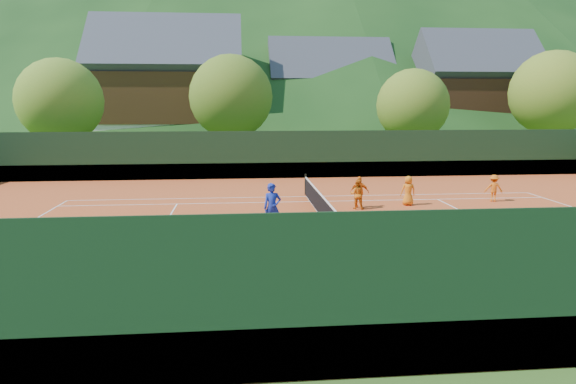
{
  "coord_description": "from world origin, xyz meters",
  "views": [
    {
      "loc": [
        -3.38,
        -20.19,
        4.82
      ],
      "look_at": [
        -1.48,
        0.0,
        1.24
      ],
      "focal_mm": 32.0,
      "sensor_mm": 36.0,
      "label": 1
    }
  ],
  "objects": [
    {
      "name": "tennis_ball_9",
      "position": [
        -2.05,
        -7.69,
        0.05
      ],
      "size": [
        0.07,
        0.07,
        0.07
      ],
      "primitive_type": "sphere",
      "color": "#C7F128",
      "rests_on": "clay_court"
    },
    {
      "name": "student_a",
      "position": [
        1.88,
        2.2,
        0.69
      ],
      "size": [
        0.79,
        0.71,
        1.35
      ],
      "primitive_type": "imported",
      "rotation": [
        0.0,
        0.0,
        2.79
      ],
      "color": "orange",
      "rests_on": "clay_court"
    },
    {
      "name": "perimeter_fence",
      "position": [
        0.0,
        0.0,
        1.27
      ],
      "size": [
        40.4,
        24.24,
        3.0
      ],
      "color": "black",
      "rests_on": "clay_court"
    },
    {
      "name": "tree_c",
      "position": [
        10.0,
        19.0,
        4.54
      ],
      "size": [
        5.6,
        5.6,
        7.35
      ],
      "color": "#412B1A",
      "rests_on": "ground"
    },
    {
      "name": "tennis_ball_11",
      "position": [
        3.04,
        -2.12,
        0.05
      ],
      "size": [
        0.07,
        0.07,
        0.07
      ],
      "primitive_type": "sphere",
      "color": "#C7F128",
      "rests_on": "clay_court"
    },
    {
      "name": "tennis_ball_19",
      "position": [
        4.33,
        -2.79,
        0.05
      ],
      "size": [
        0.07,
        0.07,
        0.07
      ],
      "primitive_type": "sphere",
      "color": "#C7F128",
      "rests_on": "clay_court"
    },
    {
      "name": "chalet_mid",
      "position": [
        6.0,
        34.0,
        4.99
      ],
      "size": [
        12.65,
        8.82,
        11.45
      ],
      "color": "beige",
      "rests_on": "ground"
    },
    {
      "name": "tennis_ball_6",
      "position": [
        3.65,
        -7.64,
        0.05
      ],
      "size": [
        0.07,
        0.07,
        0.07
      ],
      "primitive_type": "sphere",
      "color": "#C7F128",
      "rests_on": "clay_court"
    },
    {
      "name": "tennis_ball_4",
      "position": [
        5.06,
        -8.19,
        0.05
      ],
      "size": [
        0.07,
        0.07,
        0.07
      ],
      "primitive_type": "sphere",
      "color": "#C7F128",
      "rests_on": "clay_court"
    },
    {
      "name": "student_c",
      "position": [
        4.43,
        2.81,
        0.72
      ],
      "size": [
        0.69,
        0.46,
        1.39
      ],
      "primitive_type": "imported",
      "rotation": [
        0.0,
        0.0,
        3.11
      ],
      "color": "orange",
      "rests_on": "clay_court"
    },
    {
      "name": "tree_d",
      "position": [
        22.0,
        20.0,
        5.52
      ],
      "size": [
        6.8,
        6.8,
        8.93
      ],
      "color": "#422B1A",
      "rests_on": "ground"
    },
    {
      "name": "tennis_ball_7",
      "position": [
        5.55,
        -5.33,
        0.05
      ],
      "size": [
        0.07,
        0.07,
        0.07
      ],
      "primitive_type": "sphere",
      "color": "#C7F128",
      "rests_on": "clay_court"
    },
    {
      "name": "tennis_ball_2",
      "position": [
        -3.64,
        -3.01,
        0.05
      ],
      "size": [
        0.07,
        0.07,
        0.07
      ],
      "primitive_type": "sphere",
      "color": "#C7F128",
      "rests_on": "clay_court"
    },
    {
      "name": "court_lines",
      "position": [
        0.0,
        0.0,
        0.02
      ],
      "size": [
        23.83,
        11.03,
        0.0
      ],
      "color": "silver",
      "rests_on": "clay_court"
    },
    {
      "name": "tennis_ball_13",
      "position": [
        3.23,
        -8.57,
        0.05
      ],
      "size": [
        0.07,
        0.07,
        0.07
      ],
      "primitive_type": "sphere",
      "color": "#C7F128",
      "rests_on": "clay_court"
    },
    {
      "name": "tree_b",
      "position": [
        -4.0,
        20.0,
        5.19
      ],
      "size": [
        6.4,
        6.4,
        8.4
      ],
      "color": "#41291A",
      "rests_on": "ground"
    },
    {
      "name": "tennis_ball_14",
      "position": [
        -2.81,
        -6.32,
        0.05
      ],
      "size": [
        0.07,
        0.07,
        0.07
      ],
      "primitive_type": "sphere",
      "color": "#C7F128",
      "rests_on": "clay_court"
    },
    {
      "name": "clay_court",
      "position": [
        0.0,
        0.0,
        0.01
      ],
      "size": [
        40.0,
        24.0,
        0.02
      ],
      "primitive_type": "cube",
      "color": "#B9471E",
      "rests_on": "ground"
    },
    {
      "name": "coach",
      "position": [
        -2.22,
        -1.55,
        0.93
      ],
      "size": [
        0.71,
        0.51,
        1.83
      ],
      "primitive_type": "imported",
      "rotation": [
        0.0,
        0.0,
        0.11
      ],
      "color": "navy",
      "rests_on": "clay_court"
    },
    {
      "name": "tennis_ball_12",
      "position": [
        0.32,
        -8.95,
        0.05
      ],
      "size": [
        0.07,
        0.07,
        0.07
      ],
      "primitive_type": "sphere",
      "color": "#C7F128",
      "rests_on": "clay_court"
    },
    {
      "name": "tennis_ball_16",
      "position": [
        -3.37,
        -4.56,
        0.05
      ],
      "size": [
        0.07,
        0.07,
        0.07
      ],
      "primitive_type": "sphere",
      "color": "#C7F128",
      "rests_on": "clay_court"
    },
    {
      "name": "tennis_ball_8",
      "position": [
        -0.2,
        -3.99,
        0.05
      ],
      "size": [
        0.07,
        0.07,
        0.07
      ],
      "primitive_type": "sphere",
      "color": "#C7F128",
      "rests_on": "clay_court"
    },
    {
      "name": "student_b",
      "position": [
        2.04,
        2.49,
        0.74
      ],
      "size": [
        0.91,
        0.58,
        1.44
      ],
      "primitive_type": "imported",
      "rotation": [
        0.0,
        0.0,
        2.85
      ],
      "color": "orange",
      "rests_on": "clay_court"
    },
    {
      "name": "tennis_ball_10",
      "position": [
        -5.07,
        -3.02,
        0.05
      ],
      "size": [
        0.07,
        0.07,
        0.07
      ],
      "primitive_type": "sphere",
      "color": "#C7F128",
      "rests_on": "clay_court"
    },
    {
      "name": "ball_hopper",
      "position": [
        -6.55,
        -4.89,
        0.77
      ],
      "size": [
        0.57,
        0.57,
        1.0
      ],
      "color": "black",
      "rests_on": "clay_court"
    },
    {
      "name": "tennis_ball_0",
      "position": [
        -2.78,
        -1.27,
        0.05
      ],
      "size": [
        0.07,
        0.07,
        0.07
      ],
      "primitive_type": "sphere",
      "color": "#C7F128",
      "rests_on": "clay_court"
    },
    {
      "name": "tennis_ball_17",
      "position": [
        -3.82,
        -4.86,
        0.05
      ],
      "size": [
        0.07,
        0.07,
        0.07
      ],
      "primitive_type": "sphere",
      "color": "#C7F128",
      "rests_on": "clay_court"
    },
    {
      "name": "tennis_ball_15",
      "position": [
        -1.52,
        -6.22,
        0.05
      ],
      "size": [
        0.07,
        0.07,
        0.07
      ],
      "primitive_type": "sphere",
      "color": "#C7F128",
      "rests_on": "clay_court"
    },
    {
      "name": "ground",
      "position": [
        0.0,
        0.0,
        0.0
      ],
      "size": [
        400.0,
        400.0,
        0.0
      ],
      "primitive_type": "plane",
      "color": "#2B4F18",
      "rests_on": "ground"
    },
    {
      "name": "tennis_net",
      "position": [
        0.0,
        0.0,
        0.52
      ],
      "size": [
        0.1,
        12.07,
        1.1
      ],
      "color": "black",
      "rests_on": "clay_court"
    },
    {
      "name": "tennis_ball_3",
      "position": [
        -8.14,
        -8.07,
        0.05
      ],
      "size": [
        0.07,
        0.07,
        0.07
      ],
      "primitive_type": "sphere",
      "color": "#C7F128",
      "rests_on": "clay_court"
    },
    {
      "name": "chalet_right",
      "position": [
        20.0,
        30.0,
        5.26
      ],
      "size": [
        11.5,
        8.82,
        11.91
      ],
      "color": "beige",
      "rests_on": "ground"
    },
    {
      "name": "tennis_ball_1",
      "position": [
        -6.93,
        -5.5,
        0.05
      ],
      "size": [
        0.07,
        0.07,
        0.07
      ],
      "primitive_type": "sphere",
      "color": "#C7F128",
      "rests_on": "clay_court"
    },
    {
      "name": "chalet_left",
      "position": [
        -10.0,
        30.0,
        5.65
      ],
      "size": [
        13.8,
        9.93,
        12.92
      ],
      "color": "beige",
      "rests_on": "ground"
    },
    {
      "name": "tennis_ball_18",
      "position": [
        -2.39,
        -5.26,
        0.05
      ],
      "size": [
        0.07,
        0.07,
        0.07
      ],
      "primitive_type": "sphere",
      "color": "#C7F128",
      "rests_on": "clay_court"
    },
    {
      "name": "student_d",
      "position": [
        8.89,
        3.35,
        0.67
      ],
      "size": [
        0.94,
        0.69,
        1.31
      ],
      "primitive_type": "imported",
      "rotation": [
        0.0,
        0.0,
        2.87
      ],
      "color": "orange",
      "rests_on": "clay_court"
    },
    {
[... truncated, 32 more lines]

